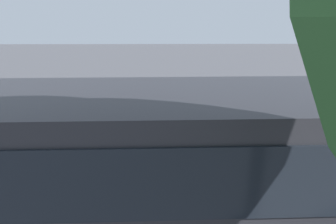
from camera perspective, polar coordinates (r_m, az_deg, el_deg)
The scene contains 13 objects.
ground_plane at distance 10.74m, azimuth -3.42°, elevation -5.89°, with size 80.00×80.00×0.00m, color #4C4C51.
tour_bus at distance 5.19m, azimuth 5.34°, elevation -13.64°, with size 9.81×2.75×3.25m.
spectator_far_left at distance 8.69m, azimuth 21.51°, elevation -5.92°, with size 0.58×0.36×1.71m.
spectator_left at distance 8.46m, azimuth 14.64°, elevation -5.83°, with size 0.58×0.36×1.71m.
spectator_centre at distance 8.17m, azimuth 8.14°, elevation -6.02°, with size 0.58×0.37×1.76m.
spectator_right at distance 7.98m, azimuth -1.48°, elevation -6.15°, with size 0.58×0.34×1.81m.
spectator_far_right at distance 8.02m, azimuth -9.02°, elevation -6.62°, with size 0.58×0.34×1.75m.
parked_motorcycle_dark at distance 7.56m, azimuth -1.68°, elevation -12.81°, with size 2.05×0.58×0.99m.
stunt_motorcycle at distance 13.74m, azimuth -7.49°, elevation 3.72°, with size 2.06×0.58×1.62m.
bay_line_a at distance 12.37m, azimuth 18.57°, elevation -3.51°, with size 0.17×4.81×0.01m.
bay_line_b at distance 11.74m, azimuth 5.76°, elevation -3.77°, with size 0.16×4.51×0.01m.
bay_line_c at distance 11.75m, azimuth -7.74°, elevation -3.83°, with size 0.16×4.31×0.01m.
bay_line_d at distance 12.39m, azimuth -20.53°, elevation -3.70°, with size 0.16×4.23×0.01m.
Camera 1 is at (-0.48, 9.80, 4.38)m, focal length 31.15 mm.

